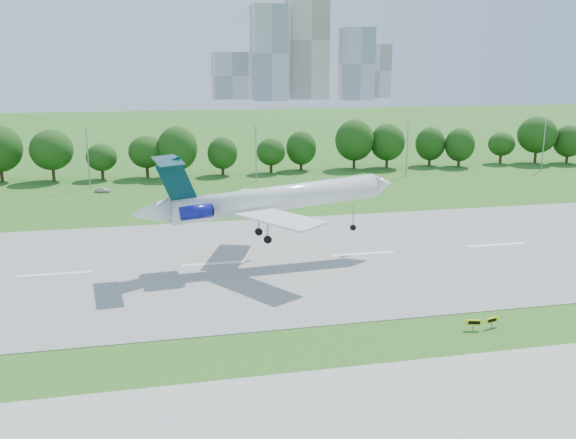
% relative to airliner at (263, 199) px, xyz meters
% --- Properties ---
extents(ground, '(600.00, 600.00, 0.00)m').
position_rel_airliner_xyz_m(ground, '(-6.21, -24.81, -8.36)').
color(ground, '#276219').
rests_on(ground, ground).
extents(runway, '(400.00, 45.00, 0.08)m').
position_rel_airliner_xyz_m(runway, '(-6.21, 0.19, -8.32)').
color(runway, gray).
rests_on(runway, ground).
extents(tree_line, '(288.40, 8.40, 10.40)m').
position_rel_airliner_xyz_m(tree_line, '(-6.21, 67.19, -2.17)').
color(tree_line, '#382314').
rests_on(tree_line, ground).
extents(light_poles, '(175.90, 0.25, 12.19)m').
position_rel_airliner_xyz_m(light_poles, '(-8.71, 57.19, -2.02)').
color(light_poles, gray).
rests_on(light_poles, ground).
extents(skyline, '(127.00, 52.00, 80.00)m').
position_rel_airliner_xyz_m(skyline, '(93.95, 365.80, 22.11)').
color(skyline, '#B2B2B7').
rests_on(skyline, ground).
extents(airliner, '(35.18, 25.42, 11.43)m').
position_rel_airliner_xyz_m(airliner, '(0.00, 0.00, 0.00)').
color(airliner, white).
rests_on(airliner, ground).
extents(taxi_sign_centre, '(1.50, 0.55, 1.06)m').
position_rel_airliner_xyz_m(taxi_sign_centre, '(15.98, -26.34, -7.58)').
color(taxi_sign_centre, gray).
rests_on(taxi_sign_centre, ground).
extents(taxi_sign_right, '(1.44, 0.51, 1.01)m').
position_rel_airliner_xyz_m(taxi_sign_right, '(18.10, -26.13, -7.61)').
color(taxi_sign_right, gray).
rests_on(taxi_sign_right, ground).
extents(service_vehicle_b, '(3.44, 2.45, 1.09)m').
position_rel_airliner_xyz_m(service_vehicle_b, '(-23.45, 52.31, -7.81)').
color(service_vehicle_b, silver).
rests_on(service_vehicle_b, ground).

